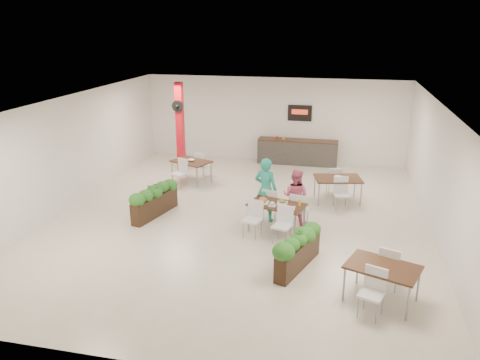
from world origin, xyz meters
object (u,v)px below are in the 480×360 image
(red_column, at_px, (180,127))
(diner_man, at_px, (266,190))
(side_table_a, at_px, (191,164))
(side_table_c, at_px, (382,272))
(planter_left, at_px, (155,198))
(diner_woman, at_px, (295,196))
(service_counter, at_px, (297,151))
(main_table, at_px, (276,208))
(side_table_b, at_px, (338,181))
(planter_right, at_px, (298,248))

(red_column, xyz_separation_m, diner_man, (3.71, -3.73, -0.76))
(side_table_a, height_order, side_table_c, same)
(red_column, height_order, planter_left, red_column)
(diner_man, xyz_separation_m, diner_woman, (0.80, 0.00, -0.13))
(side_table_a, bearing_deg, side_table_c, -22.54)
(service_counter, height_order, side_table_a, service_counter)
(service_counter, height_order, diner_man, service_counter)
(diner_man, height_order, planter_left, diner_man)
(main_table, bearing_deg, red_column, 133.07)
(red_column, bearing_deg, side_table_b, -18.68)
(red_column, xyz_separation_m, planter_left, (0.65, -4.08, -1.14))
(planter_right, distance_m, side_table_a, 6.53)
(red_column, distance_m, diner_woman, 5.92)
(service_counter, xyz_separation_m, main_table, (0.10, -6.25, 0.14))
(red_column, relative_size, side_table_c, 1.92)
(main_table, height_order, diner_woman, diner_woman)
(diner_man, relative_size, side_table_a, 1.06)
(side_table_b, bearing_deg, diner_man, -148.04)
(side_table_c, bearing_deg, planter_left, 173.28)
(side_table_a, distance_m, side_table_c, 8.35)
(diner_man, relative_size, planter_left, 0.95)
(planter_right, relative_size, side_table_a, 1.06)
(service_counter, relative_size, main_table, 1.59)
(side_table_b, bearing_deg, planter_right, -112.32)
(side_table_c, bearing_deg, diner_woman, 141.44)
(service_counter, bearing_deg, planter_left, -119.38)
(side_table_b, relative_size, side_table_c, 1.01)
(diner_man, bearing_deg, diner_woman, -164.72)
(main_table, distance_m, planter_left, 3.46)
(diner_woman, xyz_separation_m, planter_left, (-3.86, -0.35, -0.24))
(side_table_a, bearing_deg, main_table, -20.69)
(service_counter, relative_size, side_table_a, 1.82)
(diner_woman, height_order, side_table_c, diner_woman)
(planter_right, xyz_separation_m, side_table_a, (-4.09, 5.09, 0.14))
(planter_left, height_order, side_table_b, planter_left)
(planter_right, xyz_separation_m, side_table_b, (0.74, 4.31, 0.15))
(service_counter, height_order, side_table_c, service_counter)
(main_table, relative_size, side_table_a, 1.14)
(planter_left, height_order, side_table_c, planter_left)
(diner_woman, bearing_deg, side_table_c, 135.98)
(main_table, relative_size, planter_left, 1.02)
(side_table_a, distance_m, side_table_b, 4.89)
(planter_left, bearing_deg, side_table_c, -27.46)
(diner_man, distance_m, side_table_b, 2.64)
(diner_woman, xyz_separation_m, side_table_a, (-3.76, 2.62, -0.11))
(red_column, relative_size, diner_man, 1.82)
(service_counter, height_order, main_table, service_counter)
(planter_left, bearing_deg, main_table, -4.98)
(main_table, bearing_deg, diner_man, 120.84)
(main_table, xyz_separation_m, diner_man, (-0.39, 0.65, 0.24))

